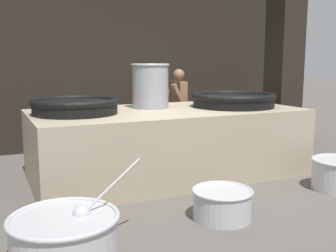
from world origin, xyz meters
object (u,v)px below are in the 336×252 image
at_px(prep_bowl_meat, 222,202).
at_px(giant_wok_near, 75,105).
at_px(cook, 178,107).
at_px(giant_wok_far, 233,99).
at_px(prep_bowl_vegetables, 65,233).
at_px(stock_pot, 150,85).

bearing_deg(prep_bowl_meat, giant_wok_near, 121.63).
relative_size(giant_wok_near, prep_bowl_meat, 1.77).
xyz_separation_m(giant_wok_near, prep_bowl_meat, (1.14, -1.85, -0.91)).
bearing_deg(cook, giant_wok_far, 99.92).
distance_m(giant_wok_near, cook, 2.57).
bearing_deg(cook, prep_bowl_meat, 73.72).
relative_size(giant_wok_far, prep_bowl_meat, 1.97).
bearing_deg(prep_bowl_vegetables, giant_wok_far, 31.45).
relative_size(giant_wok_near, giant_wok_far, 0.90).
xyz_separation_m(cook, prep_bowl_vegetables, (-2.74, -3.29, -0.63)).
height_order(giant_wok_far, stock_pot, stock_pot).
bearing_deg(stock_pot, prep_bowl_vegetables, -128.09).
xyz_separation_m(giant_wok_near, giant_wok_far, (2.40, -0.18, 0.00)).
height_order(cook, prep_bowl_vegetables, cook).
xyz_separation_m(giant_wok_near, cook, (2.19, 1.32, -0.26)).
height_order(giant_wok_near, prep_bowl_vegetables, giant_wok_near).
relative_size(stock_pot, prep_bowl_meat, 1.01).
bearing_deg(prep_bowl_meat, prep_bowl_vegetables, -175.67).
height_order(giant_wok_near, giant_wok_far, giant_wok_far).
distance_m(cook, prep_bowl_vegetables, 4.33).
bearing_deg(prep_bowl_vegetables, cook, 50.28).
height_order(cook, prep_bowl_meat, cook).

